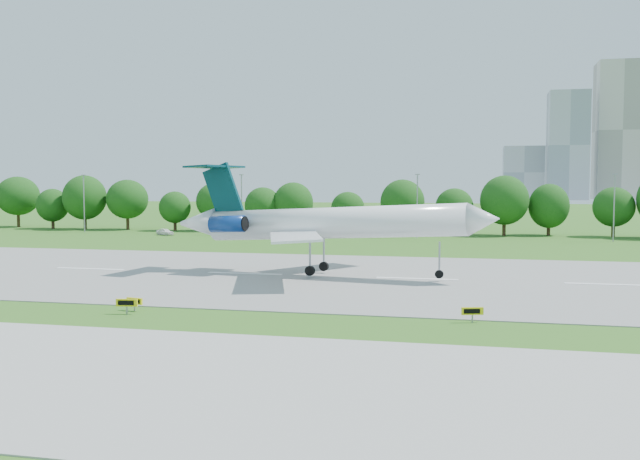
{
  "coord_description": "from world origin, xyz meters",
  "views": [
    {
      "loc": [
        26.75,
        -53.57,
        10.87
      ],
      "look_at": [
        10.57,
        18.0,
        5.81
      ],
      "focal_mm": 40.0,
      "sensor_mm": 36.0,
      "label": 1
    }
  ],
  "objects": [
    {
      "name": "service_vehicle_b",
      "position": [
        -35.0,
        78.47,
        0.69
      ],
      "size": [
        4.34,
        3.24,
        1.38
      ],
      "primitive_type": "imported",
      "rotation": [
        0.0,
        0.0,
        1.11
      ],
      "color": "white",
      "rests_on": "ground"
    },
    {
      "name": "service_vehicle_a",
      "position": [
        -20.51,
        75.35,
        0.63
      ],
      "size": [
        4.06,
        2.8,
        1.27
      ],
      "primitive_type": "imported",
      "rotation": [
        0.0,
        0.0,
        1.15
      ],
      "color": "white",
      "rests_on": "ground"
    },
    {
      "name": "airliner",
      "position": [
        8.69,
        25.27,
        6.2
      ],
      "size": [
        38.45,
        27.75,
        12.79
      ],
      "rotation": [
        0.0,
        -0.04,
        -0.14
      ],
      "color": "white",
      "rests_on": "ground"
    },
    {
      "name": "taxiway",
      "position": [
        0.0,
        -18.0,
        0.04
      ],
      "size": [
        400.0,
        23.0,
        0.08
      ],
      "primitive_type": "cube",
      "color": "#ADADA8",
      "rests_on": "ground"
    },
    {
      "name": "skyline",
      "position": [
        100.16,
        390.61,
        30.46
      ],
      "size": [
        127.0,
        52.0,
        80.0
      ],
      "color": "#B2B2B7",
      "rests_on": "ground"
    },
    {
      "name": "taxi_sign_right",
      "position": [
        26.25,
        1.72,
        0.88
      ],
      "size": [
        1.69,
        0.65,
        1.19
      ],
      "rotation": [
        0.0,
        0.0,
        0.28
      ],
      "color": "gray",
      "rests_on": "ground"
    },
    {
      "name": "light_poles",
      "position": [
        -2.5,
        82.0,
        6.34
      ],
      "size": [
        175.9,
        0.25,
        12.19
      ],
      "color": "gray",
      "rests_on": "ground"
    },
    {
      "name": "ground",
      "position": [
        0.0,
        0.0,
        0.0
      ],
      "size": [
        600.0,
        600.0,
        0.0
      ],
      "primitive_type": "plane",
      "color": "#30671B",
      "rests_on": "ground"
    },
    {
      "name": "tree_line",
      "position": [
        0.0,
        92.0,
        6.19
      ],
      "size": [
        288.4,
        8.4,
        10.4
      ],
      "color": "#382314",
      "rests_on": "ground"
    },
    {
      "name": "runway",
      "position": [
        0.0,
        25.0,
        0.04
      ],
      "size": [
        400.0,
        45.0,
        0.08
      ],
      "primitive_type": "cube",
      "color": "gray",
      "rests_on": "ground"
    },
    {
      "name": "taxi_sign_left",
      "position": [
        -1.34,
        -0.91,
        0.92
      ],
      "size": [
        1.79,
        0.45,
        1.25
      ],
      "rotation": [
        0.0,
        0.0,
        0.14
      ],
      "color": "gray",
      "rests_on": "ground"
    },
    {
      "name": "taxi_sign_centre",
      "position": [
        -1.41,
        0.55,
        0.82
      ],
      "size": [
        1.57,
        0.54,
        1.11
      ],
      "rotation": [
        0.0,
        0.0,
        -0.24
      ],
      "color": "gray",
      "rests_on": "ground"
    }
  ]
}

